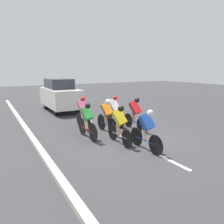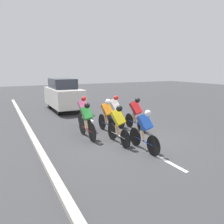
{
  "view_description": "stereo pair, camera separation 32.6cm",
  "coord_description": "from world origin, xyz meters",
  "views": [
    {
      "loc": [
        4.51,
        6.82,
        2.68
      ],
      "look_at": [
        0.2,
        -0.71,
        0.95
      ],
      "focal_mm": 35.0,
      "sensor_mm": 36.0,
      "label": 1
    },
    {
      "loc": [
        4.22,
        6.98,
        2.68
      ],
      "look_at": [
        0.2,
        -0.71,
        0.95
      ],
      "focal_mm": 35.0,
      "sensor_mm": 36.0,
      "label": 2
    }
  ],
  "objects": [
    {
      "name": "cyclist_white",
      "position": [
        -0.54,
        -1.79,
        0.78
      ],
      "size": [
        0.46,
        1.71,
        1.5
      ],
      "color": "black",
      "rests_on": "ground"
    },
    {
      "name": "cyclist_green",
      "position": [
        1.3,
        -0.69,
        0.75
      ],
      "size": [
        0.42,
        1.76,
        1.45
      ],
      "color": "black",
      "rests_on": "ground"
    },
    {
      "name": "cyclist_blue",
      "position": [
        0.13,
        1.44,
        0.75
      ],
      "size": [
        0.42,
        1.68,
        1.43
      ],
      "color": "black",
      "rests_on": "ground"
    },
    {
      "name": "cyclist_orange",
      "position": [
        0.28,
        -1.0,
        0.78
      ],
      "size": [
        0.42,
        1.69,
        1.49
      ],
      "color": "black",
      "rests_on": "ground"
    },
    {
      "name": "lane_stripe_near",
      "position": [
        0.0,
        2.49,
        0.0
      ],
      "size": [
        0.12,
        1.4,
        0.01
      ],
      "primitive_type": "cube",
      "color": "white",
      "rests_on": "ground"
    },
    {
      "name": "ground_plane",
      "position": [
        0.0,
        0.0,
        0.0
      ],
      "size": [
        60.0,
        60.0,
        0.0
      ],
      "primitive_type": "plane",
      "color": "#38383A"
    },
    {
      "name": "cyclist_yellow",
      "position": [
        0.57,
        0.47,
        0.78
      ],
      "size": [
        0.46,
        1.63,
        1.47
      ],
      "color": "black",
      "rests_on": "ground"
    },
    {
      "name": "lane_stripe_mid",
      "position": [
        0.0,
        -0.71,
        0.0
      ],
      "size": [
        0.12,
        1.4,
        0.01
      ],
      "primitive_type": "cube",
      "color": "white",
      "rests_on": "ground"
    },
    {
      "name": "curb",
      "position": [
        3.2,
        -0.71,
        0.07
      ],
      "size": [
        0.2,
        24.31,
        0.14
      ],
      "primitive_type": "cube",
      "color": "#B7B2A8",
      "rests_on": "ground"
    },
    {
      "name": "lane_stripe_far",
      "position": [
        0.0,
        -3.91,
        0.0
      ],
      "size": [
        0.12,
        1.4,
        0.01
      ],
      "primitive_type": "cube",
      "color": "white",
      "rests_on": "ground"
    },
    {
      "name": "cyclist_pink",
      "position": [
        0.91,
        -2.06,
        0.79
      ],
      "size": [
        0.44,
        1.65,
        1.51
      ],
      "color": "black",
      "rests_on": "ground"
    },
    {
      "name": "support_car",
      "position": [
        0.49,
        -6.9,
        1.03
      ],
      "size": [
        1.7,
        3.91,
        2.05
      ],
      "color": "black",
      "rests_on": "ground"
    },
    {
      "name": "cyclist_red",
      "position": [
        -0.99,
        -0.76,
        0.79
      ],
      "size": [
        0.44,
        1.66,
        1.5
      ],
      "color": "black",
      "rests_on": "ground"
    }
  ]
}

